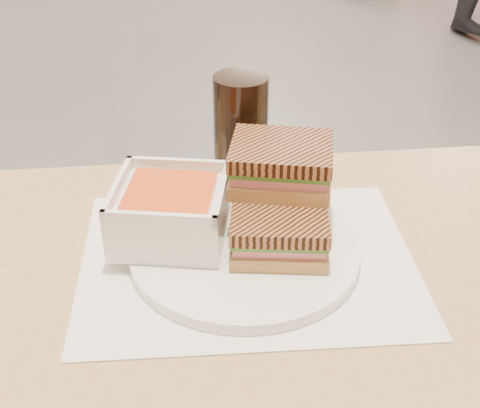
{
  "coord_description": "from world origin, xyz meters",
  "views": [
    {
      "loc": [
        -0.01,
        -2.65,
        1.23
      ],
      "look_at": [
        0.01,
        -2.0,
        0.82
      ],
      "focal_mm": 49.47,
      "sensor_mm": 36.0,
      "label": 1
    }
  ],
  "objects_px": {
    "plate": "(244,252)",
    "cola_glass": "(241,132)",
    "panini_lower": "(279,232)",
    "soup_bowl": "(171,212)",
    "main_table": "(145,395)"
  },
  "relations": [
    {
      "from": "plate",
      "to": "cola_glass",
      "type": "xyz_separation_m",
      "value": [
        0.0,
        0.18,
        0.07
      ]
    },
    {
      "from": "panini_lower",
      "to": "soup_bowl",
      "type": "bearing_deg",
      "value": 164.44
    },
    {
      "from": "plate",
      "to": "cola_glass",
      "type": "height_order",
      "value": "cola_glass"
    },
    {
      "from": "soup_bowl",
      "to": "cola_glass",
      "type": "xyz_separation_m",
      "value": [
        0.09,
        0.15,
        0.03
      ]
    },
    {
      "from": "plate",
      "to": "soup_bowl",
      "type": "xyz_separation_m",
      "value": [
        -0.09,
        0.03,
        0.04
      ]
    },
    {
      "from": "cola_glass",
      "to": "panini_lower",
      "type": "bearing_deg",
      "value": -78.05
    },
    {
      "from": "soup_bowl",
      "to": "panini_lower",
      "type": "bearing_deg",
      "value": -15.56
    },
    {
      "from": "plate",
      "to": "panini_lower",
      "type": "xyz_separation_m",
      "value": [
        0.04,
        -0.01,
        0.03
      ]
    },
    {
      "from": "main_table",
      "to": "soup_bowl",
      "type": "xyz_separation_m",
      "value": [
        0.03,
        0.14,
        0.16
      ]
    },
    {
      "from": "soup_bowl",
      "to": "cola_glass",
      "type": "height_order",
      "value": "cola_glass"
    },
    {
      "from": "cola_glass",
      "to": "main_table",
      "type": "bearing_deg",
      "value": -112.04
    },
    {
      "from": "main_table",
      "to": "panini_lower",
      "type": "bearing_deg",
      "value": 33.01
    },
    {
      "from": "main_table",
      "to": "plate",
      "type": "relative_size",
      "value": 4.57
    },
    {
      "from": "main_table",
      "to": "soup_bowl",
      "type": "height_order",
      "value": "soup_bowl"
    },
    {
      "from": "main_table",
      "to": "cola_glass",
      "type": "relative_size",
      "value": 7.88
    }
  ]
}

